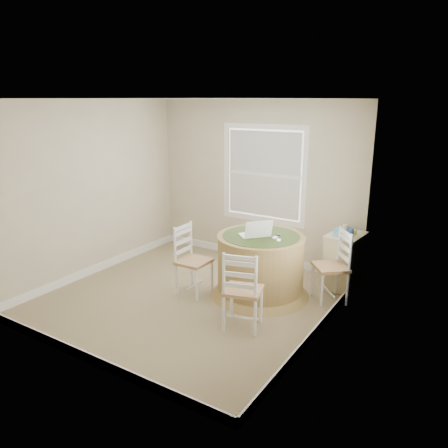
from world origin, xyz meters
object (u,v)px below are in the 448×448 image
Objects in this scene: laptop at (255,234)px; corner_chest at (344,261)px; chair_left at (194,261)px; chair_right at (331,267)px; round_table at (260,263)px; chair_near at (243,290)px.

corner_chest is at bearing 176.21° from laptop.
corner_chest is (0.93, 0.93, -0.49)m from laptop.
chair_left and chair_right have the same top height.
round_table reaches higher than corner_chest.
round_table is at bearing -90.75° from chair_near.
chair_left is at bearing -19.74° from laptop.
chair_left is at bearing -136.50° from corner_chest.
laptop is (-0.31, 0.85, 0.41)m from chair_near.
chair_right is (0.61, 1.25, 0.00)m from chair_near.
chair_near is at bearing -114.39° from chair_left.
chair_near is 1.93× the size of laptop.
corner_chest is (0.63, 1.78, -0.08)m from chair_near.
chair_near is 1.00× the size of chair_right.
laptop reaches higher than round_table.
chair_right is 0.53m from corner_chest.
laptop reaches higher than chair_right.
laptop is at bearing -149.25° from round_table.
chair_left is 1.93× the size of laptop.
laptop reaches higher than chair_left.
chair_right is 1.93× the size of laptop.
round_table is 1.72× the size of corner_chest.
chair_near is 1.39m from chair_right.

